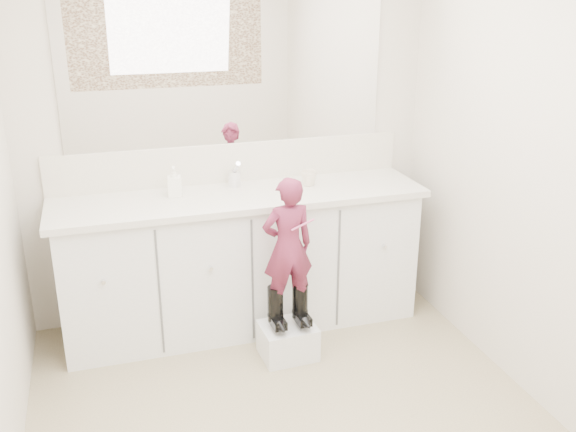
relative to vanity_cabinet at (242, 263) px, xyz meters
name	(u,v)px	position (x,y,z in m)	size (l,w,h in m)	color
wall_back	(229,134)	(0.00, 0.27, 0.77)	(2.60, 2.60, 0.00)	beige
wall_right	(561,183)	(1.30, -1.23, 0.78)	(3.00, 3.00, 0.00)	beige
vanity_cabinet	(242,263)	(0.00, 0.00, 0.00)	(2.20, 0.55, 0.85)	silver
countertop	(241,197)	(0.00, -0.01, 0.45)	(2.28, 0.58, 0.04)	beige
backsplash	(230,163)	(0.00, 0.26, 0.59)	(2.28, 0.03, 0.25)	beige
mirror	(227,63)	(0.00, 0.26, 1.22)	(2.00, 0.02, 1.00)	white
dot_panel	(554,240)	(0.00, -2.71, 1.22)	(2.00, 0.01, 1.20)	#472819
faucet	(234,179)	(0.00, 0.15, 0.52)	(0.08, 0.08, 0.10)	silver
cup	(309,178)	(0.46, 0.03, 0.51)	(0.10, 0.10, 0.10)	beige
soap_bottle	(174,181)	(-0.39, 0.07, 0.56)	(0.08, 0.08, 0.18)	white
step_stool	(288,341)	(0.16, -0.48, -0.32)	(0.32, 0.26, 0.20)	silver
boot_left	(275,308)	(0.08, -0.48, -0.09)	(0.10, 0.18, 0.26)	black
boot_right	(300,304)	(0.23, -0.48, -0.09)	(0.10, 0.18, 0.26)	black
toddler	(288,247)	(0.16, -0.48, 0.28)	(0.30, 0.19, 0.81)	#A6335F
toothbrush	(303,225)	(0.23, -0.53, 0.43)	(0.01, 0.01, 0.14)	#D25184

